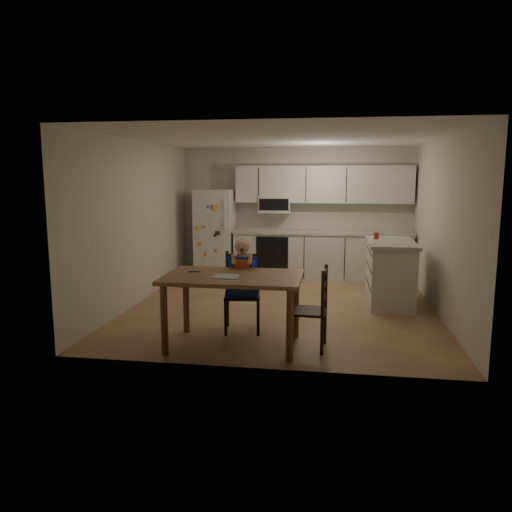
{
  "coord_description": "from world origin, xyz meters",
  "views": [
    {
      "loc": [
        0.74,
        -7.34,
        1.97
      ],
      "look_at": [
        -0.21,
        -1.25,
        0.97
      ],
      "focal_mm": 35.0,
      "sensor_mm": 36.0,
      "label": 1
    }
  ],
  "objects_px": {
    "chair_side": "(316,303)",
    "chair_booster": "(242,275)",
    "dining_table": "(233,285)",
    "red_cup": "(376,236)",
    "refrigerator": "(215,233)",
    "kitchen_island": "(390,272)"
  },
  "relations": [
    {
      "from": "red_cup",
      "to": "dining_table",
      "type": "xyz_separation_m",
      "value": [
        -1.79,
        -2.48,
        -0.31
      ]
    },
    {
      "from": "dining_table",
      "to": "chair_booster",
      "type": "xyz_separation_m",
      "value": [
        -0.01,
        0.62,
        -0.01
      ]
    },
    {
      "from": "red_cup",
      "to": "dining_table",
      "type": "height_order",
      "value": "red_cup"
    },
    {
      "from": "refrigerator",
      "to": "dining_table",
      "type": "xyz_separation_m",
      "value": [
        1.17,
        -4.0,
        -0.12
      ]
    },
    {
      "from": "chair_booster",
      "to": "chair_side",
      "type": "relative_size",
      "value": 1.24
    },
    {
      "from": "red_cup",
      "to": "chair_booster",
      "type": "height_order",
      "value": "chair_booster"
    },
    {
      "from": "refrigerator",
      "to": "chair_booster",
      "type": "height_order",
      "value": "refrigerator"
    },
    {
      "from": "kitchen_island",
      "to": "chair_booster",
      "type": "distance_m",
      "value": 2.6
    },
    {
      "from": "red_cup",
      "to": "chair_side",
      "type": "height_order",
      "value": "red_cup"
    },
    {
      "from": "kitchen_island",
      "to": "chair_side",
      "type": "height_order",
      "value": "kitchen_island"
    },
    {
      "from": "refrigerator",
      "to": "kitchen_island",
      "type": "relative_size",
      "value": 1.28
    },
    {
      "from": "chair_side",
      "to": "chair_booster",
      "type": "bearing_deg",
      "value": -117.19
    },
    {
      "from": "refrigerator",
      "to": "dining_table",
      "type": "relative_size",
      "value": 1.09
    },
    {
      "from": "chair_booster",
      "to": "red_cup",
      "type": "bearing_deg",
      "value": 37.14
    },
    {
      "from": "refrigerator",
      "to": "chair_side",
      "type": "height_order",
      "value": "refrigerator"
    },
    {
      "from": "refrigerator",
      "to": "red_cup",
      "type": "relative_size",
      "value": 17.33
    },
    {
      "from": "dining_table",
      "to": "chair_side",
      "type": "bearing_deg",
      "value": 2.63
    },
    {
      "from": "chair_booster",
      "to": "refrigerator",
      "type": "bearing_deg",
      "value": 100.13
    },
    {
      "from": "kitchen_island",
      "to": "red_cup",
      "type": "xyz_separation_m",
      "value": [
        -0.21,
        0.23,
        0.54
      ]
    },
    {
      "from": "refrigerator",
      "to": "kitchen_island",
      "type": "xyz_separation_m",
      "value": [
        3.17,
        -1.75,
        -0.36
      ]
    },
    {
      "from": "dining_table",
      "to": "chair_booster",
      "type": "distance_m",
      "value": 0.62
    },
    {
      "from": "red_cup",
      "to": "chair_side",
      "type": "relative_size",
      "value": 0.1
    }
  ]
}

